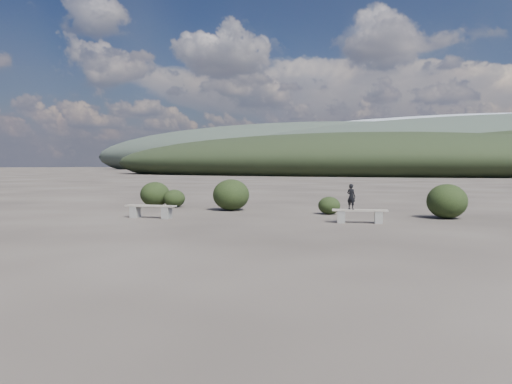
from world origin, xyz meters
The scene contains 10 objects.
ground centered at (0.00, 0.00, 0.00)m, with size 1200.00×1200.00×0.00m, color #2F2925.
bench_left centered at (-4.00, 4.23, 0.29)m, with size 1.95×0.75×0.48m.
bench_right centered at (3.24, 6.08, 0.28)m, with size 1.85×0.89×0.45m.
seated_person centered at (2.96, 5.99, 0.88)m, with size 0.31×0.21×0.86m, color black.
shrub_a centered at (-6.10, 8.57, 0.41)m, with size 1.00×1.00×0.82m, color black.
shrub_b centered at (-2.94, 8.29, 0.67)m, with size 1.56×1.56×1.34m, color black.
shrub_c centered at (1.36, 8.55, 0.35)m, with size 0.87×0.87×0.69m, color black.
shrub_d centered at (5.67, 8.93, 0.63)m, with size 1.43×1.43×1.25m, color black.
shrub_f centered at (-7.11, 8.45, 0.58)m, with size 1.37×1.37×1.16m, color black.
mountain_ridges centered at (-7.48, 339.06, 10.84)m, with size 500.00×400.00×56.00m.
Camera 1 is at (7.55, -10.24, 1.91)m, focal length 35.00 mm.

